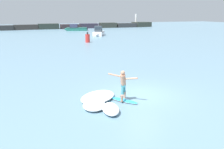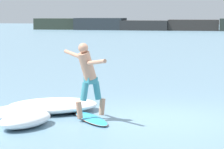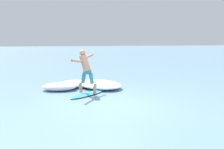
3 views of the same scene
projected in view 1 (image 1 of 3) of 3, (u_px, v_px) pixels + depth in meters
name	position (u px, v px, depth m)	size (l,w,h in m)	color
ground_plane	(142.00, 94.00, 13.21)	(200.00, 200.00, 0.00)	#65899D
rock_jetty_breakwater	(62.00, 26.00, 70.44)	(66.67, 4.87, 4.64)	#2A332A
surfboard	(123.00, 100.00, 12.21)	(1.46, 1.79, 0.22)	#2CA0CA
surfer	(123.00, 83.00, 11.83)	(1.33, 1.09, 1.73)	tan
fishing_boat_near_jetty	(98.00, 32.00, 48.33)	(3.92, 5.32, 3.00)	white
small_boat_offshore	(76.00, 28.00, 62.20)	(6.74, 3.88, 2.76)	#216759
channel_marker_buoy	(88.00, 38.00, 36.85)	(0.75, 0.75, 1.72)	red
wave_foam_at_tail	(94.00, 105.00, 11.29)	(1.61, 1.79, 0.30)	white
wave_foam_at_nose	(111.00, 109.00, 10.79)	(1.14, 1.65, 0.34)	white
wave_foam_beside	(98.00, 97.00, 12.40)	(2.79, 2.60, 0.32)	white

